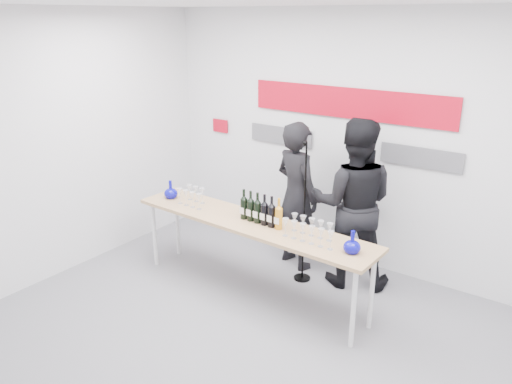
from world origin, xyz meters
TOP-DOWN VIEW (x-y plane):
  - ground at (0.00, 0.00)m, footprint 5.00×5.00m
  - back_wall at (0.00, 2.00)m, footprint 5.00×0.04m
  - signage at (-0.06, 1.97)m, footprint 3.38×0.02m
  - tasting_table at (-0.39, 0.62)m, footprint 2.86×0.66m
  - wine_bottles at (-0.26, 0.63)m, footprint 0.53×0.09m
  - decanter_left at (-1.57, 0.64)m, footprint 0.16×0.16m
  - decanter_right at (0.80, 0.56)m, footprint 0.16×0.16m
  - glasses_left at (-1.22, 0.63)m, footprint 0.36×0.23m
  - glasses_right at (0.34, 0.59)m, footprint 0.56×0.24m
  - presenter_left at (-0.35, 1.49)m, footprint 0.75×0.61m
  - presenter_right at (0.37, 1.48)m, footprint 1.13×1.03m
  - mic_stand at (-0.08, 1.20)m, footprint 0.19×0.19m

SIDE VIEW (x-z plane):
  - ground at x=0.00m, z-range 0.00..0.00m
  - mic_stand at x=-0.08m, z-range -0.32..1.33m
  - tasting_table at x=-0.39m, z-range 0.36..1.21m
  - presenter_left at x=-0.35m, z-range 0.00..1.78m
  - glasses_left at x=-1.22m, z-range 0.85..1.04m
  - glasses_right at x=0.34m, z-range 0.85..1.04m
  - presenter_right at x=0.37m, z-range 0.00..1.90m
  - decanter_left at x=-1.57m, z-range 0.85..1.07m
  - decanter_right at x=0.80m, z-range 0.85..1.07m
  - wine_bottles at x=-0.26m, z-range 0.85..1.18m
  - back_wall at x=0.00m, z-range 0.00..3.00m
  - signage at x=-0.06m, z-range 1.41..2.20m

